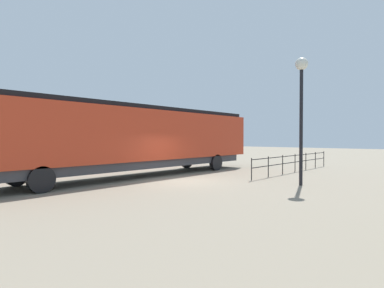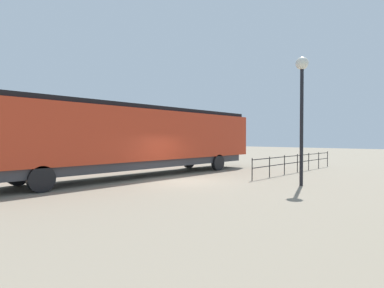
% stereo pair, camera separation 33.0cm
% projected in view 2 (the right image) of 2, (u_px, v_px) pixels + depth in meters
% --- Properties ---
extents(ground_plane, '(120.00, 120.00, 0.00)m').
position_uv_depth(ground_plane, '(185.00, 181.00, 15.95)').
color(ground_plane, gray).
extents(locomotive, '(3.05, 18.38, 4.06)m').
position_uv_depth(locomotive, '(144.00, 137.00, 18.30)').
color(locomotive, red).
rests_on(locomotive, ground_plane).
extents(lamp_post, '(0.59, 0.59, 6.02)m').
position_uv_depth(lamp_post, '(302.00, 89.00, 14.42)').
color(lamp_post, black).
rests_on(lamp_post, ground_plane).
extents(platform_fence, '(0.05, 11.16, 1.19)m').
position_uv_depth(platform_fence, '(297.00, 160.00, 20.25)').
color(platform_fence, black).
rests_on(platform_fence, ground_plane).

